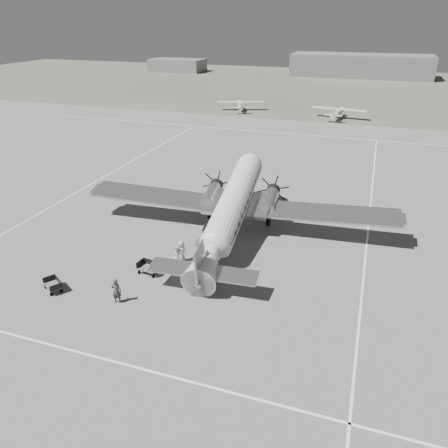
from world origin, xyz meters
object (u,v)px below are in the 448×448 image
at_px(shed_secondary, 177,65).
at_px(baggage_cart_near, 149,268).
at_px(baggage_cart_far, 53,285).
at_px(ground_crew, 116,291).
at_px(light_plane_left, 240,106).
at_px(ramp_agent, 179,257).
at_px(light_plane_right, 338,113).
at_px(dc3_airliner, 232,209).
at_px(hangar_main, 361,66).
at_px(passenger, 182,251).

xyz_separation_m(shed_secondary, baggage_cart_near, (52.02, -120.23, -1.55)).
xyz_separation_m(baggage_cart_far, ground_crew, (4.90, 0.22, 0.47)).
bearing_deg(light_plane_left, ramp_agent, -96.20).
distance_m(shed_secondary, light_plane_right, 85.37).
bearing_deg(ground_crew, dc3_airliner, -121.74).
bearing_deg(hangar_main, light_plane_left, -106.87).
xyz_separation_m(dc3_airliner, ground_crew, (-4.25, -11.27, -1.75)).
xyz_separation_m(light_plane_left, ramp_agent, (13.25, -59.46, -0.07)).
xyz_separation_m(shed_secondary, baggage_cart_far, (46.87, -124.35, -1.58)).
bearing_deg(ramp_agent, ground_crew, 164.73).
bearing_deg(light_plane_right, passenger, -88.45).
bearing_deg(light_plane_right, light_plane_left, -177.26).
bearing_deg(baggage_cart_near, ground_crew, -86.13).
xyz_separation_m(hangar_main, ground_crew, (-8.23, -129.12, -2.41)).
relative_size(shed_secondary, baggage_cart_near, 11.24).
relative_size(light_plane_right, ramp_agent, 5.48).
bearing_deg(baggage_cart_far, passenger, 76.43).
relative_size(hangar_main, dc3_airliner, 1.52).
bearing_deg(passenger, dc3_airliner, -16.37).
relative_size(dc3_airliner, baggage_cart_near, 17.26).
bearing_deg(baggage_cart_near, passenger, 63.87).
distance_m(hangar_main, passenger, 123.02).
distance_m(light_plane_left, ramp_agent, 60.92).
distance_m(shed_secondary, passenger, 129.46).
xyz_separation_m(hangar_main, dc3_airliner, (-3.98, -117.85, -0.67)).
bearing_deg(baggage_cart_far, hangar_main, 116.65).
bearing_deg(dc3_airliner, baggage_cart_near, -122.62).
distance_m(shed_secondary, ground_crew, 134.49).
bearing_deg(dc3_airliner, ramp_agent, -115.15).
relative_size(light_plane_left, ground_crew, 5.30).
relative_size(hangar_main, light_plane_right, 4.22).
distance_m(shed_secondary, dc3_airliner, 125.99).
relative_size(baggage_cart_far, passenger, 0.85).
height_order(shed_secondary, ramp_agent, shed_secondary).
bearing_deg(passenger, hangar_main, 6.43).
bearing_deg(shed_secondary, ramp_agent, -65.64).
relative_size(shed_secondary, baggage_cart_far, 12.13).
bearing_deg(dc3_airliner, hangar_main, 83.92).
height_order(hangar_main, passenger, hangar_main).
bearing_deg(dc3_airliner, passenger, -119.92).
xyz_separation_m(baggage_cart_near, passenger, (1.59, 2.39, 0.42)).
height_order(light_plane_left, baggage_cart_near, light_plane_left).
distance_m(dc3_airliner, light_plane_left, 55.81).
bearing_deg(light_plane_right, dc3_airliner, -86.41).
relative_size(hangar_main, light_plane_left, 4.47).
height_order(light_plane_right, ground_crew, light_plane_right).
relative_size(ground_crew, ramp_agent, 0.98).
relative_size(shed_secondary, dc3_airliner, 0.65).
bearing_deg(shed_secondary, baggage_cart_far, -69.35).
relative_size(hangar_main, passenger, 24.06).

